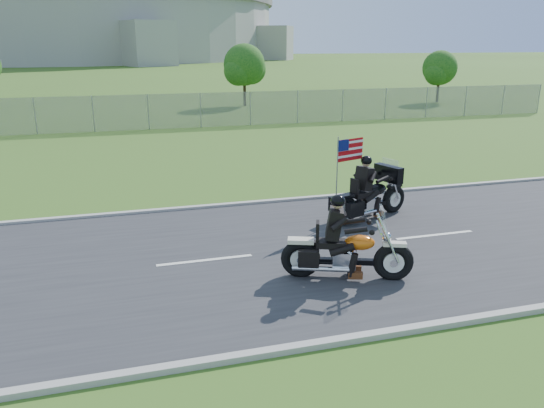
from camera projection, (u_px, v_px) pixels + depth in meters
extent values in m
plane|color=#355219|center=(288.00, 253.00, 12.70)|extent=(420.00, 420.00, 0.00)
cube|color=#28282B|center=(288.00, 252.00, 12.70)|extent=(120.00, 8.00, 0.04)
cube|color=#9E9B93|center=(248.00, 203.00, 16.41)|extent=(120.00, 0.18, 0.12)
cube|color=#9E9B93|center=(361.00, 338.00, 8.97)|extent=(120.00, 0.18, 0.12)
cube|color=gray|center=(93.00, 114.00, 29.46)|extent=(60.00, 0.03, 2.00)
cylinder|color=#A3A099|center=(55.00, 24.00, 160.66)|extent=(130.00, 130.00, 20.00)
cylinder|color=#382316|center=(245.00, 90.00, 41.48)|extent=(0.22, 0.22, 2.52)
sphere|color=#124613|center=(244.00, 65.00, 40.93)|extent=(3.20, 3.20, 3.20)
sphere|color=#124613|center=(251.00, 69.00, 41.64)|extent=(2.40, 2.40, 2.40)
sphere|color=#124613|center=(238.00, 71.00, 40.54)|extent=(2.24, 2.24, 2.24)
cylinder|color=#382316|center=(438.00, 89.00, 43.91)|extent=(0.22, 0.22, 2.24)
sphere|color=#124613|center=(440.00, 68.00, 43.42)|extent=(2.80, 2.80, 2.80)
sphere|color=#124613|center=(443.00, 71.00, 44.05)|extent=(2.10, 2.10, 2.10)
sphere|color=#124613|center=(437.00, 73.00, 43.09)|extent=(1.96, 1.96, 1.96)
torus|color=black|center=(393.00, 262.00, 11.11)|extent=(0.86, 0.49, 0.85)
torus|color=black|center=(301.00, 259.00, 11.26)|extent=(0.86, 0.49, 0.85)
ellipsoid|color=orange|center=(360.00, 242.00, 11.04)|extent=(0.73, 0.57, 0.32)
cube|color=black|center=(331.00, 244.00, 11.10)|extent=(0.71, 0.54, 0.14)
cube|color=black|center=(334.00, 224.00, 10.97)|extent=(0.42, 0.53, 0.63)
sphere|color=black|center=(338.00, 201.00, 10.82)|extent=(0.40, 0.40, 0.31)
cube|color=silver|center=(383.00, 218.00, 10.84)|extent=(0.23, 0.51, 0.46)
torus|color=black|center=(393.00, 199.00, 15.54)|extent=(0.87, 0.48, 0.85)
torus|color=black|center=(344.00, 211.00, 14.46)|extent=(0.87, 0.48, 0.85)
ellipsoid|color=black|center=(377.00, 189.00, 15.02)|extent=(0.73, 0.56, 0.32)
cube|color=black|center=(362.00, 194.00, 14.70)|extent=(0.71, 0.53, 0.14)
cube|color=black|center=(364.00, 178.00, 14.60)|extent=(0.41, 0.52, 0.63)
sphere|color=black|center=(366.00, 161.00, 14.49)|extent=(0.39, 0.39, 0.31)
cube|color=black|center=(388.00, 173.00, 15.14)|extent=(0.54, 0.95, 0.46)
cube|color=#B70C11|center=(350.00, 150.00, 14.35)|extent=(0.87, 0.33, 0.60)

